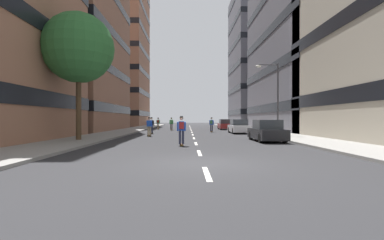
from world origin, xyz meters
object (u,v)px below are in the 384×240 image
parked_car_near (267,131)px  skater_5 (158,123)px  parked_car_mid (225,125)px  skater_2 (171,123)px  streetlamp_right (274,91)px  skater_1 (151,124)px  parked_car_far (239,127)px  skater_3 (149,125)px  skater_0 (181,129)px  street_tree_near (78,48)px  skater_4 (211,124)px

parked_car_near → skater_5: skater_5 is taller
parked_car_near → parked_car_mid: (0.00, 21.98, 0.00)m
parked_car_mid → skater_5: 10.04m
skater_2 → parked_car_near: bearing=-68.1°
streetlamp_right → skater_1: streetlamp_right is taller
streetlamp_right → skater_2: (-10.11, 13.37, -3.12)m
parked_car_far → skater_3: size_ratio=2.47×
streetlamp_right → skater_0: streetlamp_right is taller
parked_car_mid → parked_car_far: bearing=-90.0°
parked_car_near → skater_5: (-9.98, 23.00, 0.32)m
parked_car_mid → streetlamp_right: streetlamp_right is taller
street_tree_near → skater_4: bearing=52.9°
parked_car_far → skater_5: (-9.98, 12.10, 0.32)m
parked_car_near → street_tree_near: 14.42m
parked_car_mid → skater_0: (-5.96, -25.17, 0.32)m
parked_car_near → streetlamp_right: bearing=68.6°
streetlamp_right → skater_0: size_ratio=3.65×
parked_car_near → skater_2: size_ratio=2.47×
parked_car_far → skater_3: bearing=-151.4°
skater_3 → skater_5: same height
streetlamp_right → skater_1: bearing=159.8°
skater_0 → skater_1: size_ratio=1.00×
skater_1 → skater_2: (1.62, 9.06, 0.03)m
skater_3 → parked_car_mid: bearing=60.5°
skater_0 → skater_4: size_ratio=1.00×
skater_0 → street_tree_near: bearing=156.2°
skater_3 → skater_0: bearing=-71.2°
skater_2 → skater_4: same height
parked_car_mid → skater_5: size_ratio=2.47×
parked_car_mid → skater_4: size_ratio=2.47×
street_tree_near → skater_2: street_tree_near is taller
street_tree_near → streetlamp_right: 16.80m
street_tree_near → skater_5: bearing=82.0°
parked_car_mid → skater_0: size_ratio=2.47×
streetlamp_right → skater_0: (-8.29, -9.15, -3.12)m
parked_car_mid → skater_2: 8.22m
parked_car_mid → street_tree_near: (-13.19, -21.98, 5.82)m
skater_3 → skater_4: same height
parked_car_mid → skater_4: (-2.71, -8.10, 0.32)m
street_tree_near → skater_2: 20.81m
skater_5 → skater_0: bearing=-81.3°
parked_car_mid → skater_5: skater_5 is taller
skater_5 → street_tree_near: bearing=-98.0°
skater_2 → skater_3: 13.42m
skater_1 → skater_3: same height
parked_car_far → streetlamp_right: size_ratio=0.68×
skater_5 → skater_4: bearing=-51.5°
parked_car_mid → parked_car_far: size_ratio=1.00×
skater_2 → skater_4: size_ratio=1.00×
skater_1 → skater_0: bearing=-75.7°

